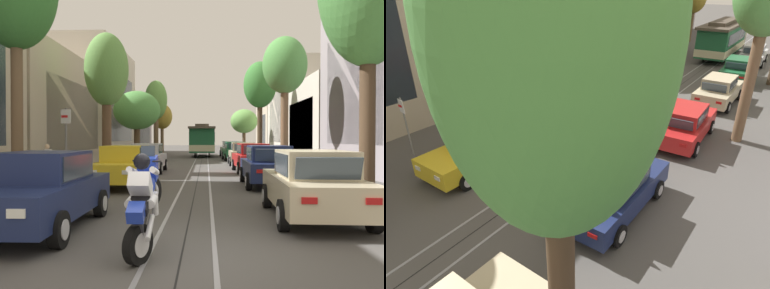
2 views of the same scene
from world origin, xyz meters
TOP-DOWN VIEW (x-y plane):
  - ground_plane at (0.00, 21.60)m, footprint 160.00×160.00m
  - trolley_track_rails at (0.00, 25.00)m, footprint 1.14×62.01m
  - building_facade_left at (-10.30, 23.20)m, footprint 5.88×53.71m
  - building_facade_right at (10.38, 24.51)m, footprint 5.57×53.71m
  - parked_car_navy_near_left at (-2.98, 1.63)m, footprint 2.03×4.37m
  - parked_car_yellow_second_left at (-2.73, 8.61)m, footprint 2.08×4.39m
  - parked_car_silver_mid_left at (-2.89, 15.18)m, footprint 2.02×4.37m
  - parked_car_beige_near_right at (2.85, 2.89)m, footprint 2.10×4.40m
  - parked_car_navy_second_right at (2.81, 9.07)m, footprint 2.03×4.37m
  - parked_car_red_mid_right at (2.93, 15.27)m, footprint 2.10×4.41m
  - parked_car_beige_fourth_right at (2.95, 21.18)m, footprint 2.05×4.38m
  - parked_car_green_fifth_right at (2.82, 27.01)m, footprint 2.12×4.41m
  - parked_car_silver_sixth_right at (2.84, 33.10)m, footprint 2.11×4.41m
  - street_tree_kerb_left_second at (-4.93, 14.37)m, footprint 2.33×2.45m
  - street_tree_kerb_left_mid at (-4.97, 23.66)m, footprint 3.62×3.70m
  - street_tree_kerb_left_fourth at (-4.64, 32.52)m, footprint 2.26×2.11m
  - street_tree_kerb_left_far at (-4.98, 40.84)m, footprint 2.47×2.66m
  - street_tree_kerb_right_second at (4.95, 16.59)m, footprint 2.56×2.67m
  - street_tree_kerb_right_mid at (4.97, 27.15)m, footprint 2.79×2.75m
  - street_tree_kerb_right_fourth at (4.74, 38.64)m, footprint 3.11×3.42m
  - cable_car_trolley at (0.00, 33.86)m, footprint 2.62×9.14m
  - motorcycle_with_rider at (-0.61, -0.04)m, footprint 0.52×1.87m
  - pedestrian_on_left_pavement at (-6.97, 11.52)m, footprint 0.55×0.42m
  - street_sign_post at (-4.41, 6.94)m, footprint 0.36×0.08m

SIDE VIEW (x-z plane):
  - ground_plane at x=0.00m, z-range 0.00..0.00m
  - trolley_track_rails at x=0.00m, z-range 0.00..0.01m
  - parked_car_navy_near_left at x=-2.98m, z-range 0.01..1.59m
  - parked_car_yellow_second_left at x=-2.73m, z-range 0.01..1.59m
  - parked_car_silver_mid_left at x=-2.89m, z-range 0.01..1.59m
  - parked_car_beige_near_right at x=2.85m, z-range 0.01..1.59m
  - parked_car_navy_second_right at x=2.81m, z-range 0.01..1.59m
  - parked_car_red_mid_right at x=2.93m, z-range 0.01..1.59m
  - parked_car_beige_fourth_right at x=2.95m, z-range 0.01..1.59m
  - parked_car_green_fifth_right at x=2.82m, z-range 0.01..1.59m
  - parked_car_silver_sixth_right at x=2.84m, z-range 0.01..1.59m
  - pedestrian_on_left_pavement at x=-6.97m, z-range 0.10..1.70m
  - motorcycle_with_rider at x=-0.61m, z-range 0.04..1.78m
  - cable_car_trolley at x=0.00m, z-range 0.02..3.30m
  - street_sign_post at x=-4.41m, z-range 0.34..3.25m
  - street_tree_kerb_right_fourth at x=4.74m, z-range 1.21..6.44m
  - street_tree_kerb_left_mid at x=-4.97m, z-range 1.23..6.77m
  - building_facade_right at x=10.38m, z-range -0.99..9.42m
  - street_tree_kerb_left_far at x=-4.98m, z-range 1.43..7.50m
  - building_facade_left at x=-10.30m, z-range -0.85..9.86m
  - street_tree_kerb_left_second at x=-4.93m, z-range 1.64..9.13m
  - street_tree_kerb_left_fourth at x=-4.64m, z-range 1.70..9.38m
  - street_tree_kerb_right_second at x=4.95m, z-range 2.08..9.86m
  - street_tree_kerb_right_mid at x=4.97m, z-range 2.12..10.55m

